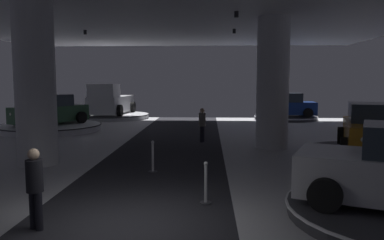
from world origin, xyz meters
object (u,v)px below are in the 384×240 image
(column_right, at_px, (273,83))
(visitor_walking_near, at_px, (35,184))
(display_car_deep_right, at_px, (286,106))
(visitor_walking_far, at_px, (202,123))
(display_car_far_left, at_px, (50,111))
(display_car_mid_right, at_px, (373,130))
(display_platform_deep_right, at_px, (286,118))
(display_platform_deep_left, at_px, (112,116))
(display_platform_mid_right, at_px, (372,156))
(display_platform_far_left, at_px, (51,127))
(column_left, at_px, (35,84))
(pickup_truck_deep_left, at_px, (110,102))

(column_right, height_order, visitor_walking_near, column_right)
(display_car_deep_right, height_order, visitor_walking_far, display_car_deep_right)
(display_car_far_left, bearing_deg, display_car_mid_right, -27.58)
(display_platform_deep_right, bearing_deg, visitor_walking_near, -113.15)
(display_car_deep_right, relative_size, display_car_mid_right, 0.96)
(display_car_far_left, relative_size, display_platform_deep_left, 0.80)
(display_platform_deep_right, relative_size, display_platform_deep_left, 0.81)
(display_car_mid_right, relative_size, visitor_walking_far, 2.86)
(display_car_mid_right, distance_m, visitor_walking_near, 11.15)
(display_platform_mid_right, bearing_deg, display_platform_far_left, 152.43)
(display_platform_deep_right, relative_size, visitor_walking_far, 2.90)
(display_platform_deep_right, xyz_separation_m, visitor_walking_far, (-5.99, -10.55, 0.77))
(column_right, height_order, display_car_far_left, column_right)
(column_left, distance_m, display_platform_deep_left, 16.05)
(column_right, xyz_separation_m, display_platform_mid_right, (3.06, -2.75, -2.55))
(display_car_far_left, xyz_separation_m, display_platform_deep_left, (1.68, 7.18, -0.94))
(display_platform_deep_left, bearing_deg, column_left, -84.48)
(column_right, distance_m, display_platform_deep_right, 12.55)
(column_left, height_order, display_car_deep_right, column_left)
(column_right, bearing_deg, display_platform_deep_left, 129.55)
(display_car_deep_right, xyz_separation_m, display_car_far_left, (-14.78, -6.88, 0.12))
(display_platform_deep_left, distance_m, pickup_truck_deep_left, 1.12)
(visitor_walking_near, bearing_deg, column_right, 56.77)
(pickup_truck_deep_left, bearing_deg, column_left, -84.31)
(display_platform_far_left, distance_m, display_car_mid_right, 16.75)
(display_car_mid_right, bearing_deg, display_platform_far_left, 152.53)
(column_right, relative_size, visitor_walking_near, 3.46)
(display_car_deep_right, relative_size, display_platform_deep_left, 0.76)
(column_right, relative_size, display_car_mid_right, 1.21)
(display_car_far_left, xyz_separation_m, pickup_truck_deep_left, (1.66, 6.86, 0.13))
(display_car_deep_right, xyz_separation_m, display_platform_mid_right, (0.03, -14.65, -0.80))
(display_car_mid_right, bearing_deg, display_platform_mid_right, -106.86)
(column_left, bearing_deg, display_car_mid_right, 4.19)
(display_platform_far_left, xyz_separation_m, display_car_far_left, (0.02, 0.03, 0.93))
(display_car_far_left, relative_size, visitor_walking_near, 2.85)
(display_car_far_left, height_order, display_platform_deep_left, display_car_far_left)
(display_platform_deep_right, relative_size, display_car_mid_right, 1.01)
(display_car_mid_right, xyz_separation_m, display_platform_deep_left, (-13.14, 14.92, -0.95))
(column_right, xyz_separation_m, display_platform_deep_right, (3.00, 11.90, -2.62))
(display_platform_deep_left, height_order, visitor_walking_far, visitor_walking_far)
(display_car_mid_right, relative_size, pickup_truck_deep_left, 0.84)
(visitor_walking_near, distance_m, visitor_walking_far, 10.96)
(display_platform_mid_right, bearing_deg, display_platform_deep_left, 131.30)
(column_left, xyz_separation_m, display_platform_mid_right, (11.61, 0.82, -2.55))
(display_platform_mid_right, bearing_deg, display_car_mid_right, 73.14)
(display_car_mid_right, xyz_separation_m, visitor_walking_near, (-9.09, -6.46, -0.23))
(column_right, height_order, visitor_walking_far, column_right)
(display_platform_deep_right, bearing_deg, display_car_far_left, -154.98)
(display_platform_deep_right, distance_m, visitor_walking_far, 12.15)
(display_platform_mid_right, height_order, visitor_walking_far, visitor_walking_far)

